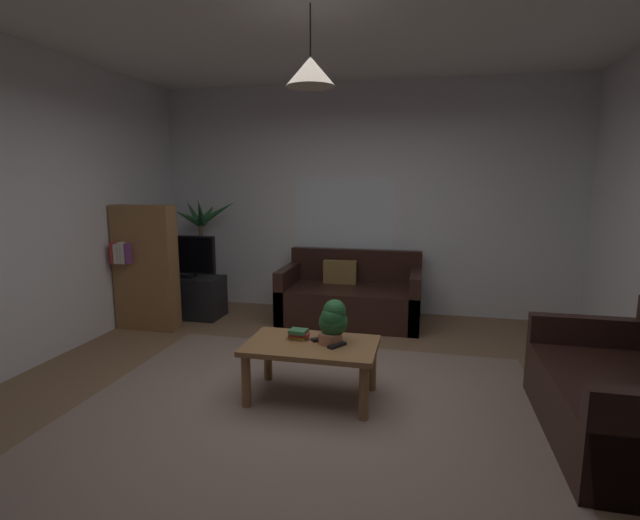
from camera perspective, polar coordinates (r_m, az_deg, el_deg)
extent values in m
cube|color=brown|center=(3.74, -1.07, -17.01)|extent=(5.21, 5.27, 0.02)
cube|color=gray|center=(3.56, -1.88, -18.22)|extent=(3.39, 2.90, 0.01)
cube|color=silver|center=(5.97, 5.09, 7.32)|extent=(5.33, 0.06, 2.85)
cube|color=silver|center=(4.73, -34.00, 5.08)|extent=(0.06, 5.27, 2.85)
cube|color=white|center=(5.99, 2.92, 4.35)|extent=(1.26, 0.01, 1.16)
cube|color=black|center=(5.60, 3.68, -5.44)|extent=(1.63, 0.88, 0.42)
cube|color=black|center=(5.87, 4.32, -0.62)|extent=(1.63, 0.12, 0.40)
cube|color=black|center=(5.73, -3.78, -3.94)|extent=(0.12, 0.88, 0.64)
cube|color=black|center=(5.51, 11.49, -4.69)|extent=(0.12, 0.88, 0.64)
cube|color=brown|center=(5.74, 2.45, -1.46)|extent=(0.41, 0.14, 0.28)
cube|color=black|center=(3.69, 32.75, -15.24)|extent=(0.88, 1.47, 0.42)
cube|color=black|center=(4.24, 29.81, -10.19)|extent=(0.88, 0.12, 0.64)
cube|color=olive|center=(3.63, -1.06, -10.37)|extent=(1.00, 0.61, 0.04)
cylinder|color=olive|center=(3.62, -8.97, -14.32)|extent=(0.07, 0.07, 0.41)
cylinder|color=olive|center=(3.42, 5.35, -15.77)|extent=(0.07, 0.07, 0.41)
cylinder|color=olive|center=(4.05, -6.36, -11.63)|extent=(0.07, 0.07, 0.41)
cylinder|color=olive|center=(3.87, 6.33, -12.69)|extent=(0.07, 0.07, 0.41)
cube|color=gold|center=(3.72, -2.74, -9.37)|extent=(0.16, 0.10, 0.02)
cube|color=#B22D2D|center=(3.71, -2.54, -9.04)|extent=(0.17, 0.10, 0.03)
cube|color=#387247|center=(3.69, -2.66, -8.66)|extent=(0.14, 0.12, 0.03)
cube|color=black|center=(3.55, 2.08, -10.31)|extent=(0.13, 0.16, 0.02)
cube|color=black|center=(3.68, 0.21, -9.57)|extent=(0.16, 0.14, 0.02)
cylinder|color=#B77051|center=(3.62, 1.25, -9.44)|extent=(0.18, 0.18, 0.08)
sphere|color=#235B2D|center=(3.60, 1.63, -7.55)|extent=(0.22, 0.22, 0.22)
sphere|color=#235B2D|center=(3.57, 1.56, -7.01)|extent=(0.18, 0.18, 0.18)
sphere|color=#235B2D|center=(3.57, 1.78, -6.21)|extent=(0.18, 0.18, 0.18)
cube|color=black|center=(6.04, -15.93, -4.27)|extent=(0.90, 0.44, 0.50)
cube|color=black|center=(5.92, -16.26, 0.67)|extent=(0.82, 0.05, 0.46)
cube|color=black|center=(5.90, -16.38, 0.63)|extent=(0.78, 0.00, 0.42)
cube|color=black|center=(5.97, -16.14, -1.80)|extent=(0.24, 0.16, 0.04)
cylinder|color=#4C4C51|center=(6.49, -13.97, -4.13)|extent=(0.32, 0.32, 0.30)
cylinder|color=brown|center=(6.38, -14.18, 0.76)|extent=(0.05, 0.05, 0.82)
cone|color=#235B2D|center=(6.23, -12.38, 5.67)|extent=(0.53, 0.13, 0.36)
cone|color=#235B2D|center=(6.45, -13.48, 5.51)|extent=(0.16, 0.37, 0.32)
cone|color=#235B2D|center=(6.47, -15.18, 5.60)|extent=(0.37, 0.29, 0.36)
cone|color=#235B2D|center=(6.31, -15.83, 5.05)|extent=(0.34, 0.29, 0.29)
cone|color=#235B2D|center=(6.10, -14.33, 5.65)|extent=(0.28, 0.47, 0.42)
cube|color=olive|center=(5.59, -20.41, -0.91)|extent=(0.70, 0.22, 1.40)
cube|color=#B22D2D|center=(5.62, -23.59, 0.86)|extent=(0.04, 0.16, 0.23)
cube|color=beige|center=(5.59, -23.20, 0.77)|extent=(0.04, 0.16, 0.21)
cube|color=beige|center=(5.57, -22.84, 0.86)|extent=(0.03, 0.16, 0.24)
cube|color=beige|center=(5.54, -22.46, 0.78)|extent=(0.05, 0.16, 0.22)
cube|color=#72387F|center=(5.52, -22.11, 0.79)|extent=(0.03, 0.16, 0.23)
cylinder|color=black|center=(3.55, -1.18, 26.18)|extent=(0.01, 0.01, 0.34)
cone|color=beige|center=(3.49, -1.17, 21.93)|extent=(0.35, 0.35, 0.20)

